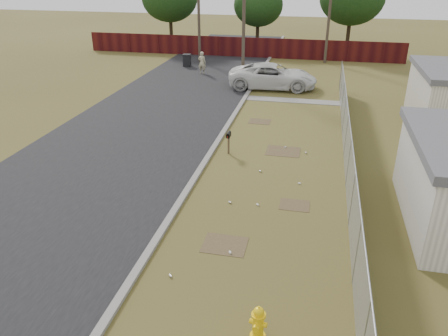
% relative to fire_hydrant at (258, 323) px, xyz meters
% --- Properties ---
extents(ground, '(120.00, 120.00, 0.00)m').
position_rel_fire_hydrant_xyz_m(ground, '(-0.78, 8.53, -0.45)').
color(ground, brown).
rests_on(ground, ground).
extents(street, '(15.10, 60.00, 0.12)m').
position_rel_fire_hydrant_xyz_m(street, '(-7.54, 16.58, -0.43)').
color(street, black).
rests_on(street, ground).
extents(chainlink_fence, '(0.10, 27.06, 2.02)m').
position_rel_fire_hydrant_xyz_m(chainlink_fence, '(2.34, 9.56, 0.35)').
color(chainlink_fence, gray).
rests_on(chainlink_fence, ground).
extents(privacy_fence, '(30.00, 0.12, 1.80)m').
position_rel_fire_hydrant_xyz_m(privacy_fence, '(-6.78, 33.53, 0.45)').
color(privacy_fence, '#44100E').
rests_on(privacy_fence, ground).
extents(utility_poles, '(12.60, 8.24, 9.00)m').
position_rel_fire_hydrant_xyz_m(utility_poles, '(-4.45, 29.20, 4.25)').
color(utility_poles, '#45392E').
rests_on(utility_poles, ground).
extents(horizon_trees, '(33.32, 31.94, 7.78)m').
position_rel_fire_hydrant_xyz_m(horizon_trees, '(0.06, 32.09, 4.18)').
color(horizon_trees, '#2E2315').
rests_on(horizon_trees, ground).
extents(fire_hydrant, '(0.44, 0.46, 0.96)m').
position_rel_fire_hydrant_xyz_m(fire_hydrant, '(0.00, 0.00, 0.00)').
color(fire_hydrant, yellow).
rests_on(fire_hydrant, ground).
extents(mailbox, '(0.16, 0.46, 1.07)m').
position_rel_fire_hydrant_xyz_m(mailbox, '(-2.97, 10.72, 0.40)').
color(mailbox, brown).
rests_on(mailbox, ground).
extents(pickup_truck, '(6.33, 3.26, 1.71)m').
position_rel_fire_hydrant_xyz_m(pickup_truck, '(-2.34, 22.90, 0.41)').
color(pickup_truck, silver).
rests_on(pickup_truck, ground).
extents(pedestrian, '(0.69, 0.50, 1.75)m').
position_rel_fire_hydrant_xyz_m(pedestrian, '(-8.37, 26.12, 0.43)').
color(pedestrian, tan).
rests_on(pedestrian, ground).
extents(trash_bin, '(0.74, 0.74, 1.04)m').
position_rel_fire_hydrant_xyz_m(trash_bin, '(-10.33, 28.40, 0.08)').
color(trash_bin, black).
rests_on(trash_bin, ground).
extents(scattered_litter, '(3.46, 10.45, 0.07)m').
position_rel_fire_hydrant_xyz_m(scattered_litter, '(-0.94, 7.25, -0.41)').
color(scattered_litter, silver).
rests_on(scattered_litter, ground).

